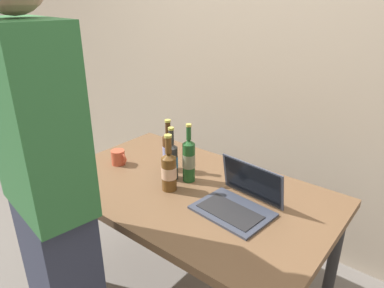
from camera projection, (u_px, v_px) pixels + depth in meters
name	position (u px, v px, depth m)	size (l,w,h in m)	color
desk	(189.00, 200.00, 1.82)	(1.45, 0.87, 0.72)	brown
laptop	(239.00, 200.00, 1.60)	(0.36, 0.32, 0.20)	#383D4C
beer_bottle_dark	(189.00, 159.00, 1.82)	(0.07, 0.07, 0.32)	#1E5123
beer_bottle_brown	(168.00, 150.00, 1.94)	(0.07, 0.07, 0.30)	#472B14
beer_bottle_amber	(172.00, 160.00, 1.84)	(0.07, 0.07, 0.29)	#333333
beer_bottle_green	(169.00, 170.00, 1.74)	(0.08, 0.08, 0.30)	brown
person_figure	(48.00, 194.00, 1.30)	(0.43, 0.33, 1.82)	#2D3347
coffee_mug	(118.00, 157.00, 2.03)	(0.11, 0.08, 0.09)	#BF4C33
back_wall	(276.00, 52.00, 2.19)	(6.00, 0.10, 2.60)	tan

